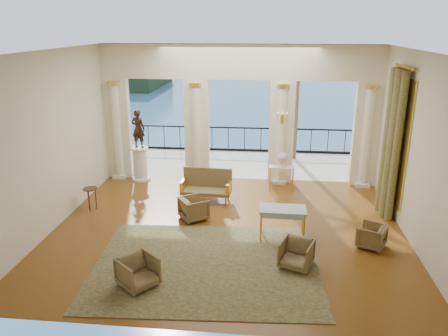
# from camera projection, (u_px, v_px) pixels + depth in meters

# --- Properties ---
(floor) EXTENTS (9.00, 9.00, 0.00)m
(floor) POSITION_uv_depth(u_px,v_px,m) (227.00, 230.00, 11.35)
(floor) COLOR #522C0E
(floor) RESTS_ON ground
(room_walls) EXTENTS (9.00, 9.00, 9.00)m
(room_walls) POSITION_uv_depth(u_px,v_px,m) (223.00, 132.00, 9.39)
(room_walls) COLOR #EDE4C7
(room_walls) RESTS_ON ground
(arcade) EXTENTS (9.00, 0.56, 4.50)m
(arcade) POSITION_uv_depth(u_px,v_px,m) (239.00, 105.00, 14.14)
(arcade) COLOR #F5EBC8
(arcade) RESTS_ON ground
(terrace) EXTENTS (10.00, 3.60, 0.10)m
(terrace) POSITION_uv_depth(u_px,v_px,m) (242.00, 164.00, 16.84)
(terrace) COLOR #BDB69F
(terrace) RESTS_ON ground
(balustrade) EXTENTS (9.00, 0.06, 1.03)m
(balustrade) POSITION_uv_depth(u_px,v_px,m) (244.00, 142.00, 18.20)
(balustrade) COLOR black
(balustrade) RESTS_ON terrace
(palm_tree) EXTENTS (2.00, 2.00, 4.50)m
(palm_tree) POSITION_uv_depth(u_px,v_px,m) (299.00, 52.00, 16.10)
(palm_tree) COLOR #4C3823
(palm_tree) RESTS_ON terrace
(headland) EXTENTS (22.00, 18.00, 6.00)m
(headland) POSITION_uv_depth(u_px,v_px,m) (103.00, 69.00, 81.32)
(headland) COLOR black
(headland) RESTS_ON sea
(sea) EXTENTS (160.00, 160.00, 0.00)m
(sea) POSITION_uv_depth(u_px,v_px,m) (263.00, 97.00, 69.88)
(sea) COLOR #286995
(sea) RESTS_ON ground
(curtain) EXTENTS (0.33, 1.40, 4.09)m
(curtain) POSITION_uv_depth(u_px,v_px,m) (392.00, 144.00, 11.71)
(curtain) COLOR #484721
(curtain) RESTS_ON ground
(window_frame) EXTENTS (0.04, 1.60, 3.40)m
(window_frame) POSITION_uv_depth(u_px,v_px,m) (399.00, 141.00, 11.66)
(window_frame) COLOR gold
(window_frame) RESTS_ON room_walls
(wall_sconce) EXTENTS (0.30, 0.11, 0.33)m
(wall_sconce) POSITION_uv_depth(u_px,v_px,m) (282.00, 119.00, 13.82)
(wall_sconce) COLOR gold
(wall_sconce) RESTS_ON arcade
(rug) EXTENTS (5.15, 4.12, 0.02)m
(rug) POSITION_uv_depth(u_px,v_px,m) (206.00, 265.00, 9.67)
(rug) COLOR #32361C
(rug) RESTS_ON ground
(armchair_a) EXTENTS (0.94, 0.95, 0.71)m
(armchair_a) POSITION_uv_depth(u_px,v_px,m) (138.00, 270.00, 8.80)
(armchair_a) COLOR #43381C
(armchair_a) RESTS_ON ground
(armchair_b) EXTENTS (0.83, 0.81, 0.68)m
(armchair_b) POSITION_uv_depth(u_px,v_px,m) (296.00, 253.00, 9.52)
(armchair_b) COLOR #43381C
(armchair_b) RESTS_ON ground
(armchair_c) EXTENTS (0.78, 0.80, 0.62)m
(armchair_c) POSITION_uv_depth(u_px,v_px,m) (372.00, 235.00, 10.37)
(armchair_c) COLOR #43381C
(armchair_c) RESTS_ON ground
(armchair_d) EXTENTS (0.90, 0.91, 0.69)m
(armchair_d) POSITION_uv_depth(u_px,v_px,m) (194.00, 207.00, 11.86)
(armchair_d) COLOR #43381C
(armchair_d) RESTS_ON ground
(settee) EXTENTS (1.51, 0.71, 0.98)m
(settee) POSITION_uv_depth(u_px,v_px,m) (207.00, 185.00, 13.08)
(settee) COLOR #43381C
(settee) RESTS_ON ground
(game_table) EXTENTS (1.15, 0.64, 0.79)m
(game_table) POSITION_uv_depth(u_px,v_px,m) (283.00, 211.00, 10.73)
(game_table) COLOR #99ADC0
(game_table) RESTS_ON ground
(pedestal) EXTENTS (0.63, 0.63, 1.15)m
(pedestal) POSITION_uv_depth(u_px,v_px,m) (140.00, 164.00, 14.80)
(pedestal) COLOR silver
(pedestal) RESTS_ON ground
(statue) EXTENTS (0.52, 0.39, 1.28)m
(statue) POSITION_uv_depth(u_px,v_px,m) (138.00, 129.00, 14.41)
(statue) COLOR #302015
(statue) RESTS_ON pedestal
(console_table) EXTENTS (0.84, 0.38, 0.78)m
(console_table) POSITION_uv_depth(u_px,v_px,m) (282.00, 171.00, 13.88)
(console_table) COLOR silver
(console_table) RESTS_ON ground
(urn) EXTENTS (0.36, 0.36, 0.47)m
(urn) POSITION_uv_depth(u_px,v_px,m) (282.00, 159.00, 13.76)
(urn) COLOR white
(urn) RESTS_ON console_table
(side_table) EXTENTS (0.41, 0.41, 0.66)m
(side_table) POSITION_uv_depth(u_px,v_px,m) (90.00, 191.00, 12.38)
(side_table) COLOR black
(side_table) RESTS_ON ground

